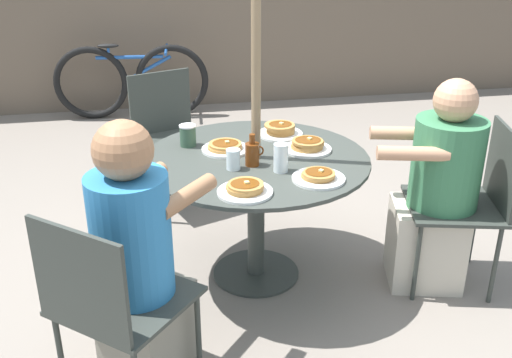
{
  "coord_description": "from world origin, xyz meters",
  "views": [
    {
      "loc": [
        -0.52,
        -2.78,
        1.85
      ],
      "look_at": [
        0.0,
        0.0,
        0.58
      ],
      "focal_mm": 42.0,
      "sensor_mm": 36.0,
      "label": 1
    }
  ],
  "objects_px": {
    "diner_south": "(139,269)",
    "syrup_bottle": "(252,153)",
    "coffee_cup": "(188,135)",
    "drinking_glass_a": "(281,158)",
    "patio_table": "(256,180)",
    "bicycle": "(132,81)",
    "drinking_glass_b": "(233,159)",
    "pancake_plate_e": "(308,146)",
    "pancake_plate_b": "(245,189)",
    "diner_north": "(437,195)",
    "pancake_plate_a": "(225,147)",
    "pancake_plate_d": "(280,130)",
    "pancake_plate_c": "(318,177)",
    "patio_chair_south": "(110,300)",
    "patio_chair_north": "(472,196)",
    "patio_chair_east": "(170,130)"
  },
  "relations": [
    {
      "from": "diner_south",
      "to": "pancake_plate_a",
      "type": "height_order",
      "value": "diner_south"
    },
    {
      "from": "diner_north",
      "to": "drinking_glass_a",
      "type": "height_order",
      "value": "diner_north"
    },
    {
      "from": "diner_south",
      "to": "syrup_bottle",
      "type": "xyz_separation_m",
      "value": [
        0.57,
        0.62,
        0.21
      ]
    },
    {
      "from": "diner_south",
      "to": "pancake_plate_c",
      "type": "distance_m",
      "value": 0.94
    },
    {
      "from": "drinking_glass_b",
      "to": "pancake_plate_c",
      "type": "bearing_deg",
      "value": -28.64
    },
    {
      "from": "pancake_plate_a",
      "to": "pancake_plate_d",
      "type": "relative_size",
      "value": 1.0
    },
    {
      "from": "pancake_plate_c",
      "to": "bicycle",
      "type": "xyz_separation_m",
      "value": [
        -0.89,
        3.27,
        -0.36
      ]
    },
    {
      "from": "patio_chair_north",
      "to": "diner_south",
      "type": "relative_size",
      "value": 0.74
    },
    {
      "from": "patio_table",
      "to": "bicycle",
      "type": "height_order",
      "value": "bicycle"
    },
    {
      "from": "diner_south",
      "to": "syrup_bottle",
      "type": "height_order",
      "value": "diner_south"
    },
    {
      "from": "patio_table",
      "to": "pancake_plate_c",
      "type": "bearing_deg",
      "value": -54.64
    },
    {
      "from": "diner_north",
      "to": "syrup_bottle",
      "type": "relative_size",
      "value": 6.95
    },
    {
      "from": "patio_table",
      "to": "pancake_plate_d",
      "type": "distance_m",
      "value": 0.39
    },
    {
      "from": "patio_table",
      "to": "bicycle",
      "type": "relative_size",
      "value": 0.79
    },
    {
      "from": "coffee_cup",
      "to": "drinking_glass_a",
      "type": "xyz_separation_m",
      "value": [
        0.41,
        -0.43,
        0.01
      ]
    },
    {
      "from": "diner_north",
      "to": "pancake_plate_b",
      "type": "xyz_separation_m",
      "value": [
        -1.03,
        -0.19,
        0.21
      ]
    },
    {
      "from": "patio_table",
      "to": "patio_chair_east",
      "type": "bearing_deg",
      "value": 110.81
    },
    {
      "from": "diner_north",
      "to": "patio_chair_east",
      "type": "xyz_separation_m",
      "value": [
        -1.3,
        1.26,
        -0.0
      ]
    },
    {
      "from": "pancake_plate_d",
      "to": "drinking_glass_a",
      "type": "distance_m",
      "value": 0.51
    },
    {
      "from": "syrup_bottle",
      "to": "drinking_glass_a",
      "type": "relative_size",
      "value": 1.16
    },
    {
      "from": "pancake_plate_a",
      "to": "pancake_plate_e",
      "type": "height_order",
      "value": "pancake_plate_e"
    },
    {
      "from": "patio_chair_south",
      "to": "syrup_bottle",
      "type": "relative_size",
      "value": 5.43
    },
    {
      "from": "pancake_plate_e",
      "to": "syrup_bottle",
      "type": "height_order",
      "value": "syrup_bottle"
    },
    {
      "from": "pancake_plate_c",
      "to": "syrup_bottle",
      "type": "bearing_deg",
      "value": 139.4
    },
    {
      "from": "patio_chair_north",
      "to": "drinking_glass_a",
      "type": "height_order",
      "value": "patio_chair_north"
    },
    {
      "from": "pancake_plate_a",
      "to": "bicycle",
      "type": "bearing_deg",
      "value": 100.42
    },
    {
      "from": "diner_north",
      "to": "pancake_plate_c",
      "type": "relative_size",
      "value": 4.5
    },
    {
      "from": "patio_chair_east",
      "to": "pancake_plate_e",
      "type": "height_order",
      "value": "patio_chair_east"
    },
    {
      "from": "pancake_plate_a",
      "to": "drinking_glass_a",
      "type": "distance_m",
      "value": 0.39
    },
    {
      "from": "pancake_plate_d",
      "to": "pancake_plate_e",
      "type": "distance_m",
      "value": 0.27
    },
    {
      "from": "pancake_plate_a",
      "to": "pancake_plate_b",
      "type": "height_order",
      "value": "pancake_plate_b"
    },
    {
      "from": "pancake_plate_a",
      "to": "bicycle",
      "type": "relative_size",
      "value": 0.17
    },
    {
      "from": "coffee_cup",
      "to": "patio_chair_east",
      "type": "bearing_deg",
      "value": 94.81
    },
    {
      "from": "syrup_bottle",
      "to": "bicycle",
      "type": "distance_m",
      "value": 3.13
    },
    {
      "from": "bicycle",
      "to": "pancake_plate_a",
      "type": "bearing_deg",
      "value": -75.19
    },
    {
      "from": "syrup_bottle",
      "to": "pancake_plate_a",
      "type": "bearing_deg",
      "value": 115.48
    },
    {
      "from": "pancake_plate_b",
      "to": "syrup_bottle",
      "type": "height_order",
      "value": "syrup_bottle"
    },
    {
      "from": "pancake_plate_d",
      "to": "drinking_glass_a",
      "type": "bearing_deg",
      "value": -102.52
    },
    {
      "from": "diner_north",
      "to": "pancake_plate_a",
      "type": "relative_size",
      "value": 4.5
    },
    {
      "from": "pancake_plate_e",
      "to": "drinking_glass_a",
      "type": "xyz_separation_m",
      "value": [
        -0.2,
        -0.24,
        0.05
      ]
    },
    {
      "from": "drinking_glass_b",
      "to": "bicycle",
      "type": "height_order",
      "value": "drinking_glass_b"
    },
    {
      "from": "pancake_plate_a",
      "to": "pancake_plate_e",
      "type": "relative_size",
      "value": 1.0
    },
    {
      "from": "diner_south",
      "to": "bicycle",
      "type": "relative_size",
      "value": 0.8
    },
    {
      "from": "pancake_plate_c",
      "to": "drinking_glass_b",
      "type": "height_order",
      "value": "drinking_glass_b"
    },
    {
      "from": "drinking_glass_b",
      "to": "diner_south",
      "type": "bearing_deg",
      "value": -128.77
    },
    {
      "from": "patio_table",
      "to": "pancake_plate_a",
      "type": "bearing_deg",
      "value": 139.21
    },
    {
      "from": "pancake_plate_e",
      "to": "syrup_bottle",
      "type": "xyz_separation_m",
      "value": [
        -0.32,
        -0.14,
        0.04
      ]
    },
    {
      "from": "pancake_plate_e",
      "to": "coffee_cup",
      "type": "relative_size",
      "value": 2.17
    },
    {
      "from": "diner_south",
      "to": "drinking_glass_b",
      "type": "xyz_separation_m",
      "value": [
        0.47,
        0.59,
        0.2
      ]
    },
    {
      "from": "pancake_plate_b",
      "to": "syrup_bottle",
      "type": "relative_size",
      "value": 1.55
    }
  ]
}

